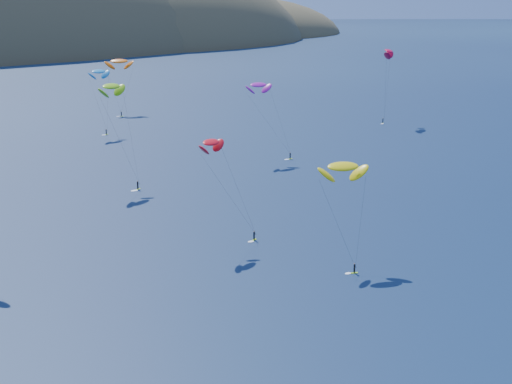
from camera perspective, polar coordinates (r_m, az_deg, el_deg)
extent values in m
ellipsoid|color=#3D3526|center=(627.71, -9.63, 10.87)|extent=(320.00, 220.00, 156.00)
ellipsoid|color=#3D3526|center=(718.70, -2.07, 12.10)|extent=(240.00, 180.00, 84.00)
cube|color=#90CB16|center=(124.47, 7.86, -6.43)|extent=(1.39, 0.82, 0.07)
cylinder|color=black|center=(124.15, 7.88, -6.07)|extent=(0.31, 0.31, 1.43)
sphere|color=#8C6047|center=(123.84, 7.89, -5.72)|extent=(0.24, 0.24, 0.24)
ellipsoid|color=#D7C30C|center=(126.19, 6.98, 2.04)|extent=(9.66, 6.82, 4.91)
cube|color=#90CB16|center=(174.63, -9.43, 0.21)|extent=(1.66, 1.15, 0.09)
cylinder|color=black|center=(174.35, -9.44, 0.53)|extent=(0.38, 0.38, 1.74)
sphere|color=#8C6047|center=(174.09, -9.46, 0.85)|extent=(0.29, 0.29, 0.29)
ellipsoid|color=#6EB410|center=(177.69, -11.50, 8.30)|extent=(9.37, 7.33, 4.74)
cube|color=#90CB16|center=(240.84, -11.89, 4.52)|extent=(1.47, 0.88, 0.08)
cylinder|color=black|center=(240.66, -11.90, 4.73)|extent=(0.33, 0.33, 1.52)
sphere|color=#8C6047|center=(240.49, -11.91, 4.94)|extent=(0.25, 0.25, 0.25)
ellipsoid|color=#1D77BB|center=(241.39, -12.48, 9.40)|extent=(9.07, 6.46, 4.61)
cube|color=#90CB16|center=(202.64, 2.74, 2.66)|extent=(1.46, 0.44, 0.08)
cylinder|color=black|center=(202.42, 2.75, 2.91)|extent=(0.34, 0.34, 1.56)
sphere|color=#8C6047|center=(202.22, 2.75, 3.16)|extent=(0.26, 0.26, 0.26)
ellipsoid|color=#960F9A|center=(201.50, 0.20, 8.58)|extent=(8.05, 3.84, 4.46)
cube|color=#90CB16|center=(259.17, 10.11, 5.44)|extent=(1.37, 1.20, 0.08)
cylinder|color=black|center=(259.01, 10.12, 5.64)|extent=(0.33, 0.33, 1.52)
sphere|color=#8C6047|center=(258.85, 10.12, 5.83)|extent=(0.25, 0.25, 0.25)
ellipsoid|color=#B60229|center=(261.05, 10.58, 11.03)|extent=(9.80, 8.98, 5.09)
cube|color=#90CB16|center=(138.62, -0.16, -3.85)|extent=(1.42, 0.94, 0.08)
cylinder|color=black|center=(138.32, -0.16, -3.52)|extent=(0.32, 0.32, 1.48)
sphere|color=#8C6047|center=(138.03, -0.16, -3.18)|extent=(0.25, 0.25, 0.25)
ellipsoid|color=red|center=(134.36, -3.62, 4.00)|extent=(7.48, 5.70, 3.78)
cube|color=#90CB16|center=(273.44, -10.72, 5.97)|extent=(1.49, 0.95, 0.08)
cylinder|color=black|center=(273.28, -10.73, 6.16)|extent=(0.34, 0.34, 1.54)
sphere|color=#8C6047|center=(273.13, -10.74, 6.34)|extent=(0.26, 0.26, 0.26)
ellipsoid|color=#D15709|center=(282.29, -10.90, 10.25)|extent=(11.36, 8.48, 5.75)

